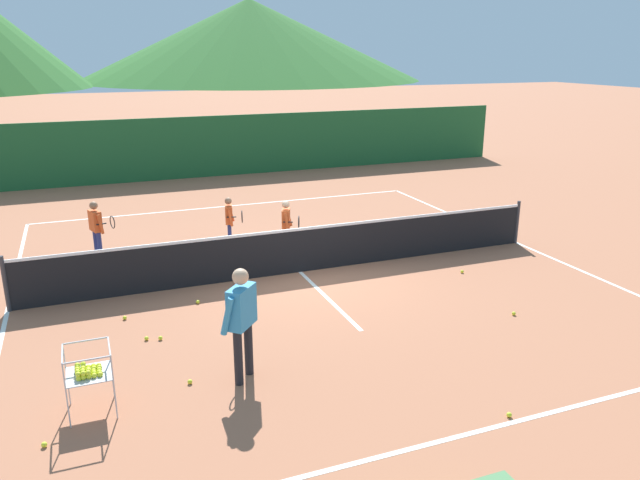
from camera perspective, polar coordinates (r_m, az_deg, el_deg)
name	(u,v)px	position (r m, az deg, el deg)	size (l,w,h in m)	color
ground_plane	(300,272)	(13.09, -1.86, -2.97)	(120.00, 120.00, 0.00)	#A86647
line_baseline_near	(469,434)	(8.15, 13.63, -17.06)	(11.24, 0.08, 0.01)	white
line_baseline_far	(231,206)	(18.76, -8.22, 3.16)	(11.24, 0.08, 0.01)	white
line_sideline_west	(7,311)	(12.52, -27.00, -5.90)	(0.08, 12.35, 0.01)	white
line_sideline_east	(516,243)	(15.77, 17.74, -0.23)	(0.08, 12.35, 0.01)	white
line_service_center	(300,272)	(13.08, -1.86, -2.96)	(0.08, 6.15, 0.01)	white
tennis_net	(300,250)	(12.92, -1.88, -0.90)	(11.24, 0.08, 1.05)	#333338
instructor	(241,314)	(8.68, -7.29, -6.81)	(0.61, 0.80, 1.68)	black
student_0	(96,225)	(14.54, -20.02, 1.35)	(0.55, 0.56, 1.33)	navy
student_1	(230,218)	(14.63, -8.38, 2.07)	(0.41, 0.65, 1.22)	navy
student_2	(287,222)	(14.02, -3.11, 1.66)	(0.41, 0.69, 1.26)	navy
ball_cart	(87,371)	(8.57, -20.78, -11.33)	(0.58, 0.58, 0.90)	#B7B7BC
tennis_ball_0	(509,415)	(8.58, 17.13, -15.23)	(0.07, 0.07, 0.07)	yellow
tennis_ball_1	(146,338)	(10.51, -15.79, -8.77)	(0.07, 0.07, 0.07)	yellow
tennis_ball_2	(198,302)	(11.71, -11.27, -5.65)	(0.07, 0.07, 0.07)	yellow
tennis_ball_3	(462,272)	(13.34, 13.04, -2.87)	(0.07, 0.07, 0.07)	yellow
tennis_ball_4	(125,318)	(11.37, -17.65, -6.89)	(0.07, 0.07, 0.07)	yellow
tennis_ball_5	(514,314)	(11.53, 17.53, -6.52)	(0.07, 0.07, 0.07)	yellow
tennis_ball_6	(190,382)	(9.11, -11.97, -12.73)	(0.07, 0.07, 0.07)	yellow
tennis_ball_7	(255,300)	(11.62, -6.01, -5.59)	(0.07, 0.07, 0.07)	yellow
tennis_ball_8	(44,445)	(8.38, -24.20, -16.92)	(0.07, 0.07, 0.07)	yellow
tennis_ball_9	(160,338)	(10.46, -14.58, -8.79)	(0.07, 0.07, 0.07)	yellow
windscreen_fence	(200,147)	(23.03, -11.10, 8.44)	(24.73, 0.08, 2.21)	#1E5B2D
hill_1	(250,40)	(96.77, -6.52, 17.97)	(50.51, 50.51, 11.59)	#2D6628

